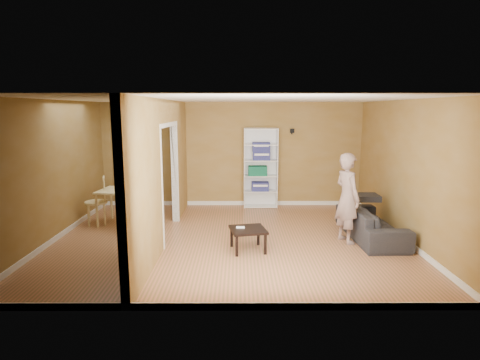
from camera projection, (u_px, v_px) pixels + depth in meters
name	position (u px, v px, depth m)	size (l,w,h in m)	color
room_shell	(229.00, 171.00, 7.37)	(6.50, 6.50, 6.50)	#AE684B
partition	(164.00, 171.00, 7.37)	(0.22, 5.50, 2.60)	#977B49
wall_speaker	(292.00, 131.00, 9.92)	(0.10, 0.10, 0.10)	black
sofa	(371.00, 218.00, 7.62)	(0.88, 2.05, 0.78)	black
person	(348.00, 190.00, 7.28)	(0.55, 0.71, 1.94)	slate
bookshelf	(261.00, 168.00, 9.99)	(0.83, 0.36, 1.97)	white
paper_box_navy_a	(260.00, 186.00, 10.02)	(0.42, 0.28, 0.22)	navy
paper_box_teal	(258.00, 171.00, 9.95)	(0.46, 0.30, 0.24)	#1E674C
paper_box_navy_b	(261.00, 156.00, 9.89)	(0.42, 0.27, 0.21)	navy
paper_box_navy_c	(261.00, 147.00, 9.85)	(0.43, 0.28, 0.22)	navy
coffee_table	(248.00, 232.00, 6.93)	(0.59, 0.59, 0.39)	black
game_controller	(240.00, 227.00, 6.94)	(0.15, 0.04, 0.03)	white
dining_table	(128.00, 193.00, 8.51)	(1.18, 0.79, 0.74)	beige
chair_left	(96.00, 201.00, 8.49)	(0.47, 0.47, 1.02)	tan
chair_near	(126.00, 211.00, 7.94)	(0.40, 0.40, 0.87)	#CBB887
chair_far	(141.00, 195.00, 9.18)	(0.44, 0.44, 0.95)	tan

